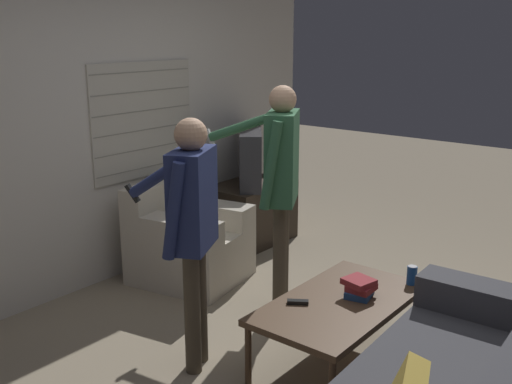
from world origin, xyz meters
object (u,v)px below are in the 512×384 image
tv (251,157)px  soda_can (412,275)px  spare_remote (298,302)px  coffee_table (340,306)px  book_stack (360,288)px  armchair_beige (186,241)px  person_right_standing (280,173)px  person_left_standing (191,217)px

tv → soda_can: bearing=27.5°
tv → spare_remote: (-1.63, -1.70, -0.41)m
coffee_table → book_stack: 0.17m
book_stack → armchair_beige: bearing=81.9°
coffee_table → book_stack: size_ratio=5.64×
person_right_standing → soda_can: 1.14m
person_right_standing → soda_can: size_ratio=13.37×
person_left_standing → spare_remote: bearing=-81.4°
person_right_standing → spare_remote: person_right_standing is taller
armchair_beige → book_stack: armchair_beige is taller
book_stack → person_left_standing: bearing=132.3°
coffee_table → spare_remote: 0.27m
book_stack → coffee_table: bearing=152.4°
coffee_table → tv: (1.43, 1.88, 0.46)m
tv → person_left_standing: (-2.00, -1.18, 0.12)m
armchair_beige → coffee_table: armchair_beige is taller
book_stack → soda_can: soda_can is taller
book_stack → spare_remote: bearing=143.4°
armchair_beige → book_stack: 1.82m
tv → person_left_standing: size_ratio=0.49×
armchair_beige → person_right_standing: size_ratio=0.58×
coffee_table → soda_can: size_ratio=9.33×
person_left_standing → spare_remote: size_ratio=12.08×
coffee_table → person_right_standing: person_right_standing is taller
armchair_beige → coffee_table: bearing=66.8°
soda_can → spare_remote: soda_can is taller
person_left_standing → book_stack: bearing=-74.4°
armchair_beige → soda_can: size_ratio=7.74×
person_left_standing → spare_remote: (0.37, -0.52, -0.53)m
armchair_beige → tv: bearing=177.3°
tv → spare_remote: bearing=7.3°
coffee_table → tv: tv is taller
person_left_standing → person_right_standing: 0.95m
tv → soda_can: (-0.92, -2.12, -0.36)m
tv → person_right_standing: bearing=8.1°
book_stack → spare_remote: book_stack is taller
coffee_table → spare_remote: size_ratio=9.04×
armchair_beige → book_stack: size_ratio=4.68×
armchair_beige → coffee_table: size_ratio=0.83×
coffee_table → spare_remote: bearing=138.8°
soda_can → spare_remote: bearing=149.8°
tv → person_right_standing: size_ratio=0.45×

